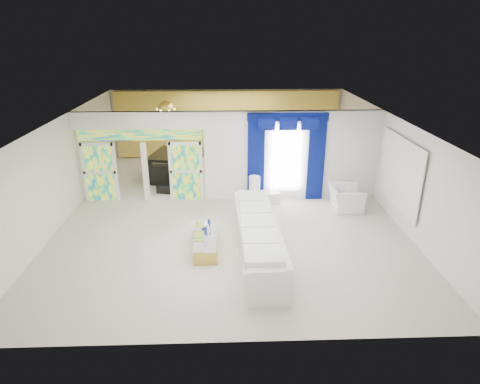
{
  "coord_description": "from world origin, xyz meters",
  "views": [
    {
      "loc": [
        -0.09,
        -12.09,
        5.43
      ],
      "look_at": [
        0.3,
        -1.2,
        1.1
      ],
      "focal_mm": 30.83,
      "sensor_mm": 36.0,
      "label": 1
    }
  ],
  "objects_px": {
    "white_sofa": "(258,239)",
    "armchair": "(346,198)",
    "coffee_table": "(206,242)",
    "grand_piano": "(174,165)",
    "console_table": "(263,198)"
  },
  "relations": [
    {
      "from": "coffee_table",
      "to": "armchair",
      "type": "xyz_separation_m",
      "value": [
        4.39,
        2.47,
        0.18
      ]
    },
    {
      "from": "white_sofa",
      "to": "armchair",
      "type": "bearing_deg",
      "value": 40.35
    },
    {
      "from": "coffee_table",
      "to": "armchair",
      "type": "relative_size",
      "value": 1.52
    },
    {
      "from": "console_table",
      "to": "armchair",
      "type": "relative_size",
      "value": 0.97
    },
    {
      "from": "console_table",
      "to": "armchair",
      "type": "distance_m",
      "value": 2.66
    },
    {
      "from": "console_table",
      "to": "armchair",
      "type": "bearing_deg",
      "value": -11.76
    },
    {
      "from": "coffee_table",
      "to": "grand_piano",
      "type": "relative_size",
      "value": 0.86
    },
    {
      "from": "grand_piano",
      "to": "coffee_table",
      "type": "bearing_deg",
      "value": -63.81
    },
    {
      "from": "armchair",
      "to": "grand_piano",
      "type": "height_order",
      "value": "grand_piano"
    },
    {
      "from": "grand_piano",
      "to": "console_table",
      "type": "bearing_deg",
      "value": -27.59
    },
    {
      "from": "white_sofa",
      "to": "armchair",
      "type": "xyz_separation_m",
      "value": [
        3.04,
        2.77,
        -0.06
      ]
    },
    {
      "from": "white_sofa",
      "to": "console_table",
      "type": "relative_size",
      "value": 4.08
    },
    {
      "from": "console_table",
      "to": "white_sofa",
      "type": "bearing_deg",
      "value": -97.49
    },
    {
      "from": "white_sofa",
      "to": "armchair",
      "type": "relative_size",
      "value": 3.96
    },
    {
      "from": "coffee_table",
      "to": "armchair",
      "type": "bearing_deg",
      "value": 29.34
    }
  ]
}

